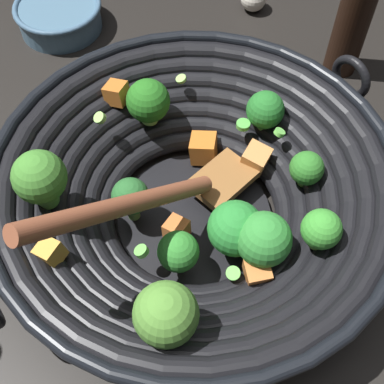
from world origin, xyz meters
name	(u,v)px	position (x,y,z in m)	size (l,w,h in m)	color
ground_plane	(194,220)	(0.00, 0.00, 0.00)	(4.00, 4.00, 0.00)	black
wok	(195,191)	(0.00, 0.00, 0.06)	(0.43, 0.44, 0.20)	black
soy_sauce_bottle	(354,16)	(0.19, -0.26, 0.09)	(0.04, 0.04, 0.21)	black
prep_bowl	(59,15)	(0.38, 0.11, 0.02)	(0.13, 0.13, 0.04)	slate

